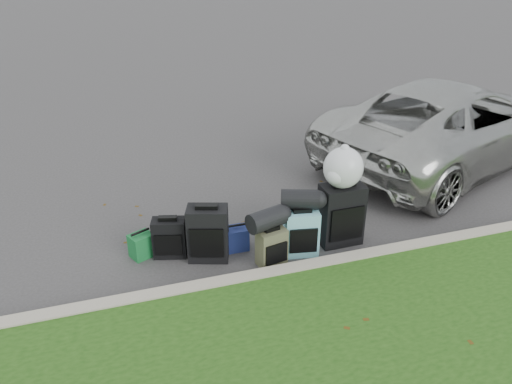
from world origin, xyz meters
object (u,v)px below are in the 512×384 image
object	(u,v)px
suitcase_small_black	(169,238)
tote_green	(142,245)
suitcase_large_black_left	(208,234)
suitcase_teal	(301,233)
suv	(451,123)
tote_navy	(237,238)
suitcase_olive	(272,247)
suitcase_large_black_right	(341,215)

from	to	relation	value
suitcase_small_black	tote_green	size ratio (longest dim) A/B	1.63
suitcase_large_black_left	suitcase_teal	size ratio (longest dim) A/B	1.18
suv	tote_navy	bearing A→B (deg)	89.92
suitcase_olive	suitcase_small_black	bearing A→B (deg)	142.61
suv	suitcase_large_black_left	xyz separation A→B (m)	(-4.69, -1.71, -0.37)
suitcase_teal	suitcase_large_black_right	world-z (taller)	suitcase_large_black_right
suitcase_small_black	tote_green	xyz separation A→B (m)	(-0.34, 0.09, -0.10)
suitcase_large_black_left	suitcase_large_black_right	bearing A→B (deg)	13.01
suv	suitcase_small_black	bearing A→B (deg)	85.75
suitcase_large_black_right	tote_navy	distance (m)	1.36
suitcase_small_black	suitcase_teal	xyz separation A→B (m)	(1.56, -0.45, 0.04)
suitcase_large_black_left	tote_navy	bearing A→B (deg)	32.24
tote_green	tote_navy	size ratio (longest dim) A/B	1.02
tote_green	suv	bearing A→B (deg)	-10.31
suitcase_olive	suv	bearing A→B (deg)	15.91
suitcase_large_black_right	suitcase_olive	bearing A→B (deg)	-169.10
tote_navy	suitcase_olive	bearing A→B (deg)	-54.94
suitcase_olive	tote_green	bearing A→B (deg)	145.11
suitcase_teal	tote_green	distance (m)	1.98
suitcase_large_black_left	tote_navy	size ratio (longest dim) A/B	2.32
suitcase_olive	tote_green	world-z (taller)	suitcase_olive
suitcase_large_black_left	tote_green	distance (m)	0.86
suv	suitcase_olive	distance (m)	4.52
suitcase_large_black_right	suitcase_small_black	bearing A→B (deg)	170.09
suitcase_small_black	suitcase_olive	world-z (taller)	suitcase_small_black
suitcase_small_black	tote_navy	bearing A→B (deg)	7.91
suitcase_teal	suitcase_large_black_right	size ratio (longest dim) A/B	0.73
suv	suitcase_teal	size ratio (longest dim) A/B	8.70
suv	suitcase_olive	size ratio (longest dim) A/B	10.92
suitcase_olive	tote_green	xyz separation A→B (m)	(-1.48, 0.64, -0.08)
suitcase_small_black	suitcase_large_black_left	size ratio (longest dim) A/B	0.72
suitcase_large_black_left	suitcase_olive	world-z (taller)	suitcase_large_black_left
suitcase_large_black_left	suitcase_large_black_right	xyz separation A→B (m)	(1.70, -0.15, 0.05)
tote_navy	suitcase_small_black	bearing A→B (deg)	173.07
suv	suitcase_teal	xyz separation A→B (m)	(-3.57, -1.96, -0.42)
suv	tote_green	xyz separation A→B (m)	(-5.47, -1.42, -0.56)
suv	suitcase_large_black_left	world-z (taller)	suv
suv	suitcase_large_black_right	bearing A→B (deg)	101.25
tote_navy	suitcase_large_black_right	bearing A→B (deg)	-10.27
suitcase_large_black_left	suitcase_small_black	bearing A→B (deg)	173.49
suitcase_teal	suitcase_large_black_left	bearing A→B (deg)	177.64
suitcase_large_black_right	tote_green	distance (m)	2.53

